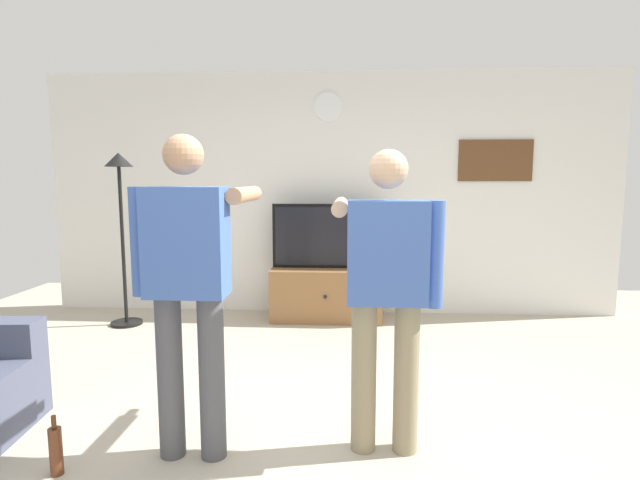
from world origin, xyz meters
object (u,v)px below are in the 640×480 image
framed_picture (495,161)px  beverage_bottle (56,450)px  tv_stand (326,294)px  person_standing_nearer_lamp (188,278)px  wall_clock (328,107)px  floor_lamp (121,203)px  person_standing_nearer_couch (386,284)px  television (327,236)px

framed_picture → beverage_bottle: 4.73m
tv_stand → person_standing_nearer_lamp: 2.84m
tv_stand → wall_clock: bearing=90.0°
floor_lamp → wall_clock: bearing=16.5°
tv_stand → person_standing_nearer_couch: bearing=-80.0°
tv_stand → wall_clock: wall_clock is taller
television → floor_lamp: bearing=-169.8°
framed_picture → floor_lamp: (-3.92, -0.62, -0.44)m
floor_lamp → person_standing_nearer_couch: floor_lamp is taller
floor_lamp → person_standing_nearer_couch: size_ratio=1.06×
tv_stand → television: (-0.00, 0.05, 0.63)m
floor_lamp → person_standing_nearer_lamp: size_ratio=1.02×
person_standing_nearer_lamp → person_standing_nearer_couch: bearing=6.7°
beverage_bottle → framed_picture: bearing=46.0°
person_standing_nearer_couch → floor_lamp: bearing=138.8°
framed_picture → person_standing_nearer_lamp: framed_picture is taller
wall_clock → framed_picture: bearing=0.2°
person_standing_nearer_couch → beverage_bottle: person_standing_nearer_couch is taller
framed_picture → floor_lamp: 3.99m
person_standing_nearer_lamp → beverage_bottle: bearing=-160.6°
tv_stand → framed_picture: 2.35m
wall_clock → beverage_bottle: wall_clock is taller
person_standing_nearer_couch → wall_clock: bearing=99.0°
person_standing_nearer_lamp → beverage_bottle: 1.11m
television → person_standing_nearer_couch: bearing=-80.2°
wall_clock → framed_picture: wall_clock is taller
framed_picture → person_standing_nearer_couch: framed_picture is taller
tv_stand → television: size_ratio=1.01×
floor_lamp → beverage_bottle: floor_lamp is taller
wall_clock → floor_lamp: wall_clock is taller
wall_clock → tv_stand: bearing=-90.0°
television → framed_picture: (1.83, 0.25, 0.81)m
framed_picture → person_standing_nearer_lamp: bearing=-129.3°
wall_clock → beverage_bottle: 4.07m
television → person_standing_nearer_lamp: person_standing_nearer_lamp is taller
tv_stand → person_standing_nearer_lamp: bearing=-102.8°
person_standing_nearer_couch → tv_stand: bearing=100.0°
framed_picture → person_standing_nearer_couch: (-1.38, -2.85, -0.76)m
television → person_standing_nearer_lamp: (-0.61, -2.73, 0.09)m
wall_clock → framed_picture: (1.83, 0.00, -0.59)m
television → beverage_bottle: (-1.27, -2.96, -0.78)m
person_standing_nearer_lamp → person_standing_nearer_couch: 1.07m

